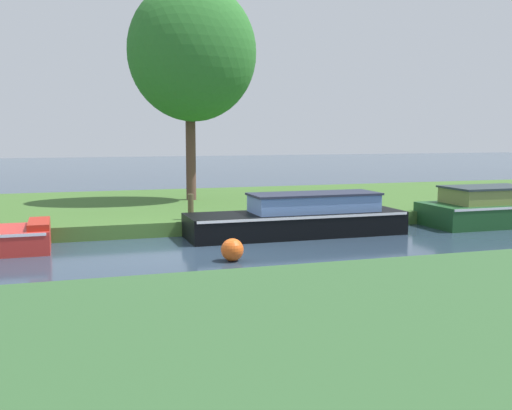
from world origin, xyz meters
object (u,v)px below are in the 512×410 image
at_px(willow_tree_left, 193,52).
at_px(forest_narrowboat, 489,208).
at_px(black_cruiser, 300,218).
at_px(mooring_post_near, 191,207).
at_px(channel_buoy, 232,250).

bearing_deg(willow_tree_left, forest_narrowboat, -35.68).
height_order(forest_narrowboat, willow_tree_left, willow_tree_left).
xyz_separation_m(forest_narrowboat, willow_tree_left, (-8.09, 5.81, 5.15)).
relative_size(black_cruiser, willow_tree_left, 0.79).
bearing_deg(forest_narrowboat, willow_tree_left, 144.32).
bearing_deg(forest_narrowboat, mooring_post_near, 172.31).
height_order(black_cruiser, mooring_post_near, black_cruiser).
height_order(forest_narrowboat, black_cruiser, forest_narrowboat).
bearing_deg(channel_buoy, mooring_post_near, 91.54).
bearing_deg(channel_buoy, willow_tree_left, 83.54).
xyz_separation_m(mooring_post_near, channel_buoy, (0.11, -4.00, -0.51)).
relative_size(forest_narrowboat, willow_tree_left, 0.53).
height_order(forest_narrowboat, mooring_post_near, forest_narrowboat).
bearing_deg(willow_tree_left, channel_buoy, -96.46).
relative_size(black_cruiser, mooring_post_near, 8.41).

